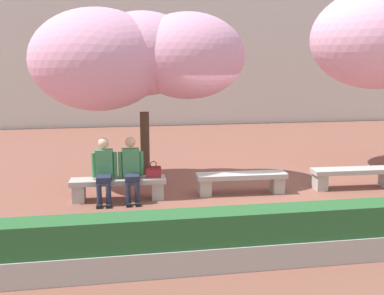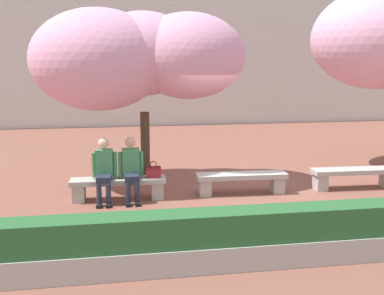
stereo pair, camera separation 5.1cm
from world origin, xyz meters
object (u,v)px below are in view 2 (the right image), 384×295
at_px(stone_bench_near_west, 242,180).
at_px(handbag, 153,171).
at_px(stone_bench_west_end, 118,185).
at_px(cherry_tree_main, 136,57).
at_px(stone_bench_center, 355,175).
at_px(person_seated_left, 104,168).
at_px(person_seated_right, 131,167).

height_order(stone_bench_near_west, handbag, handbag).
relative_size(stone_bench_west_end, cherry_tree_main, 0.41).
distance_m(stone_bench_center, cherry_tree_main, 5.48).
distance_m(person_seated_left, handbag, 0.99).
bearing_deg(stone_bench_near_west, stone_bench_center, 0.00).
height_order(person_seated_right, cherry_tree_main, cherry_tree_main).
height_order(stone_bench_west_end, person_seated_right, person_seated_right).
bearing_deg(stone_bench_west_end, person_seated_right, -11.36).
height_order(person_seated_left, person_seated_right, same).
relative_size(stone_bench_center, handbag, 5.69).
xyz_separation_m(stone_bench_west_end, stone_bench_center, (5.16, 0.00, 0.00)).
bearing_deg(person_seated_right, handbag, 4.22).
bearing_deg(stone_bench_center, handbag, -179.74).
relative_size(stone_bench_west_end, person_seated_right, 1.50).
distance_m(person_seated_right, handbag, 0.46).
distance_m(stone_bench_west_end, cherry_tree_main, 2.84).
xyz_separation_m(person_seated_left, cherry_tree_main, (0.72, 1.21, 2.16)).
bearing_deg(person_seated_left, person_seated_right, -0.01).
height_order(stone_bench_center, person_seated_right, person_seated_right).
height_order(handbag, cherry_tree_main, cherry_tree_main).
xyz_separation_m(stone_bench_west_end, person_seated_right, (0.27, -0.05, 0.39)).
distance_m(stone_bench_near_west, person_seated_right, 2.35).
bearing_deg(person_seated_left, cherry_tree_main, 59.10).
relative_size(stone_bench_near_west, stone_bench_center, 1.00).
relative_size(handbag, cherry_tree_main, 0.07).
xyz_separation_m(stone_bench_near_west, cherry_tree_main, (-2.13, 1.15, 2.55)).
xyz_separation_m(person_seated_left, person_seated_right, (0.53, -0.00, 0.00)).
xyz_separation_m(stone_bench_west_end, cherry_tree_main, (0.45, 1.15, 2.55)).
xyz_separation_m(stone_bench_center, person_seated_left, (-5.43, -0.05, 0.39)).
bearing_deg(handbag, stone_bench_west_end, 178.36).
distance_m(stone_bench_west_end, stone_bench_center, 5.16).
relative_size(person_seated_right, cherry_tree_main, 0.28).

